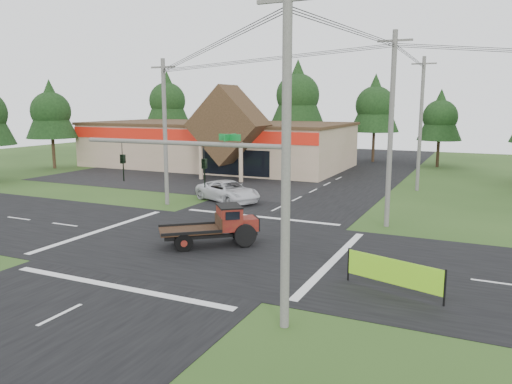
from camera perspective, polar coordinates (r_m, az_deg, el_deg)
The scene contains 19 objects.
ground at distance 26.76m, azimuth -5.81°, elevation -5.93°, with size 120.00×120.00×0.00m, color #254017.
road_ns at distance 26.76m, azimuth -5.81°, elevation -5.91°, with size 12.00×120.00×0.02m, color black.
road_ew at distance 26.76m, azimuth -5.81°, elevation -5.90°, with size 120.00×12.00×0.02m, color black.
parking_apron at distance 49.82m, azimuth -8.53°, elevation 1.48°, with size 28.00×14.00×0.02m, color black.
cvs_building at distance 59.37m, azimuth -4.35°, elevation 5.61°, with size 30.40×18.20×9.19m.
traffic_signal_mast at distance 16.61m, azimuth -1.99°, elevation -0.07°, with size 8.12×0.24×7.00m.
utility_pole_nr at distance 15.75m, azimuth 3.46°, elevation 3.83°, with size 2.00×0.30×11.00m.
utility_pole_nw at distance 36.86m, azimuth -10.36°, elevation 6.85°, with size 2.00×0.30×10.50m.
utility_pole_ne at distance 30.56m, azimuth 15.15°, elevation 6.98°, with size 2.00×0.30×11.50m.
utility_pole_n at distance 44.41m, azimuth 18.30°, elevation 7.48°, with size 2.00×0.30×11.20m.
tree_row_a at distance 75.65m, azimuth -10.11°, elevation 10.43°, with size 6.72×6.72×12.12m.
tree_row_b at distance 72.18m, azimuth -2.53°, elevation 9.53°, with size 5.60×5.60×10.10m.
tree_row_c at distance 67.23m, azimuth 4.79°, elevation 11.18°, with size 7.28×7.28×13.13m.
tree_row_d at distance 65.43m, azimuth 13.45°, elevation 9.80°, with size 6.16×6.16×11.11m.
tree_row_e at distance 62.31m, azimuth 20.31°, elevation 8.23°, with size 5.04×5.04×9.09m.
tree_side_w at distance 61.77m, azimuth -22.43°, elevation 8.71°, with size 5.60×5.60×10.10m.
antique_flatbed_truck at distance 26.19m, azimuth -5.26°, elevation -3.85°, with size 1.95×5.12×2.14m, color #5C0D10, non-canonical shape.
roadside_banner at distance 20.51m, azimuth 15.42°, elevation -9.18°, with size 4.17×0.12×1.42m, color #7FCE1B, non-canonical shape.
white_pickup at distance 38.01m, azimuth -3.22°, elevation 0.09°, with size 2.60×5.63×1.56m, color silver.
Camera 1 is at (13.22, -22.08, 7.34)m, focal length 35.00 mm.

